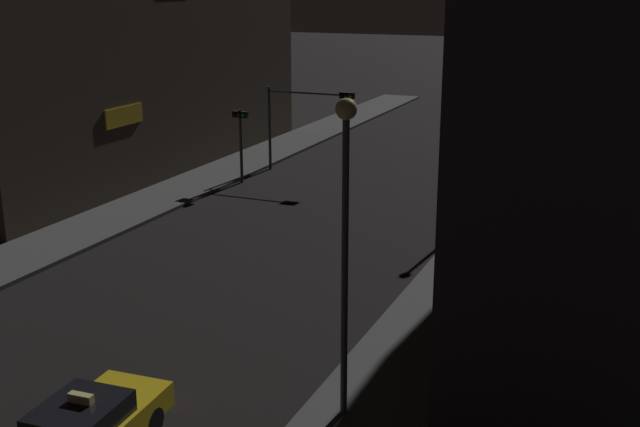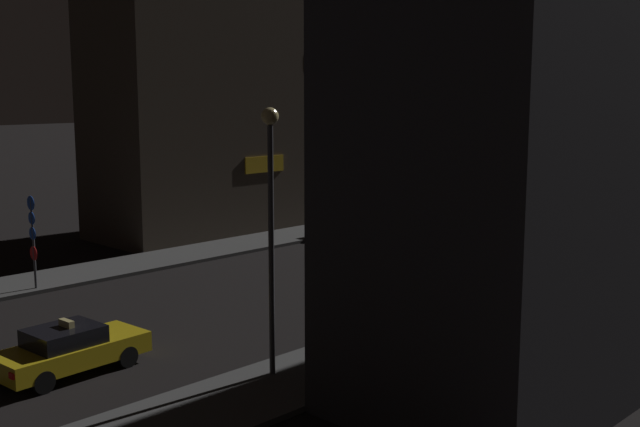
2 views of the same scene
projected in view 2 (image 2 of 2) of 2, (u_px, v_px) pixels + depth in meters
The scene contains 10 objects.
sidewalk_left at pixel (346, 226), 47.26m from camera, with size 3.33×67.69×0.16m, color #4C4C4C.
sidewalk_right at pixel (604, 268), 36.24m from camera, with size 3.33×67.69×0.16m, color #4C4C4C.
building_facade_left at pixel (294, 41), 49.09m from camera, with size 6.32×26.79×22.17m.
taxi at pixel (69, 349), 22.94m from camera, with size 2.06×4.55×1.62m.
traffic_light_overhead at pixel (434, 171), 46.24m from camera, with size 5.03×0.41×4.61m.
traffic_light_left_kerb at pixel (369, 184), 45.43m from camera, with size 0.80×0.42×3.82m.
traffic_light_right_kerb at pixel (595, 203), 39.17m from camera, with size 0.80×0.41×3.59m.
sign_pole_left at pixel (33, 236), 31.89m from camera, with size 0.59×0.10×3.79m.
street_lamp_near_block at pixel (271, 201), 21.81m from camera, with size 0.48×0.48×7.53m.
street_lamp_far_block at pixel (595, 159), 37.02m from camera, with size 0.40×0.40×7.96m.
Camera 2 is at (23.38, -2.59, 8.21)m, focal length 44.55 mm.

